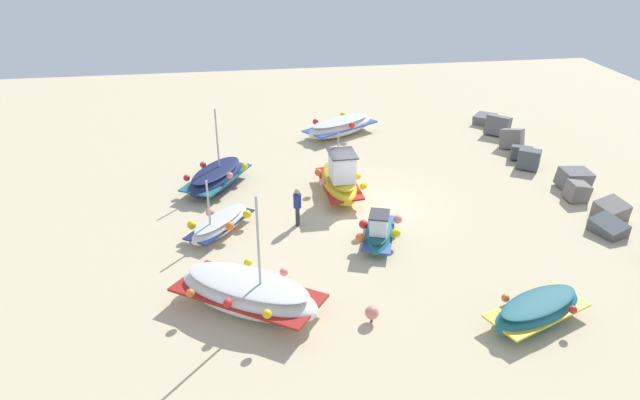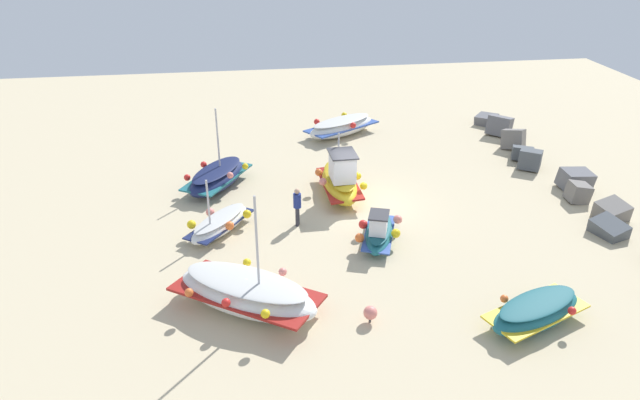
% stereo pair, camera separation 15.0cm
% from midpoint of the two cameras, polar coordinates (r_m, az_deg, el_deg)
% --- Properties ---
extents(ground_plane, '(50.16, 50.16, 0.00)m').
position_cam_midpoint_polar(ground_plane, '(25.62, 4.40, -0.67)').
color(ground_plane, beige).
extents(fishing_boat_0, '(2.61, 3.77, 0.88)m').
position_cam_midpoint_polar(fishing_boat_0, '(19.69, 20.40, -10.05)').
color(fishing_boat_0, '#1E6670').
rests_on(fishing_boat_0, ground_plane).
extents(fishing_boat_1, '(3.77, 4.70, 1.03)m').
position_cam_midpoint_polar(fishing_boat_1, '(33.75, 2.23, 7.13)').
color(fishing_boat_1, white).
rests_on(fishing_boat_1, ground_plane).
extents(fishing_boat_2, '(4.51, 5.26, 4.19)m').
position_cam_midpoint_polar(fishing_boat_2, '(19.18, -6.87, -8.86)').
color(fishing_boat_2, white).
rests_on(fishing_boat_2, ground_plane).
extents(fishing_boat_3, '(3.39, 2.91, 2.52)m').
position_cam_midpoint_polar(fishing_boat_3, '(23.75, -9.47, -2.25)').
color(fishing_boat_3, white).
rests_on(fishing_boat_3, ground_plane).
extents(fishing_boat_4, '(4.01, 2.06, 2.91)m').
position_cam_midpoint_polar(fishing_boat_4, '(26.26, 2.10, 1.94)').
color(fishing_boat_4, gold).
rests_on(fishing_boat_4, ground_plane).
extents(fishing_boat_5, '(4.22, 3.37, 3.72)m').
position_cam_midpoint_polar(fishing_boat_5, '(27.53, -9.76, 2.22)').
color(fishing_boat_5, navy).
rests_on(fishing_boat_5, ground_plane).
extents(fishing_boat_6, '(3.33, 2.14, 1.44)m').
position_cam_midpoint_polar(fishing_boat_6, '(22.83, 5.91, -3.04)').
color(fishing_boat_6, '#1E6670').
rests_on(fishing_boat_6, ground_plane).
extents(person_walking, '(0.32, 0.32, 1.64)m').
position_cam_midpoint_polar(person_walking, '(23.69, -2.03, -0.43)').
color(person_walking, '#2D2D38').
rests_on(person_walking, ground_plane).
extents(breakwater_rocks, '(20.91, 2.54, 1.35)m').
position_cam_midpoint_polar(breakwater_rocks, '(29.43, 22.66, 1.82)').
color(breakwater_rocks, slate).
rests_on(breakwater_rocks, ground_plane).
extents(mooring_buoy_0, '(0.44, 0.44, 0.58)m').
position_cam_midpoint_polar(mooring_buoy_0, '(18.67, 5.13, -10.82)').
color(mooring_buoy_0, '#3F3F42').
rests_on(mooring_buoy_0, ground_plane).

